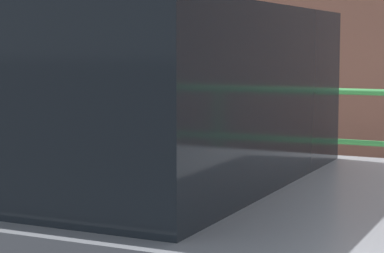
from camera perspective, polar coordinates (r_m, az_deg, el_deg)
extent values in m
cube|color=gray|center=(5.87, 9.93, -9.29)|extent=(36.00, 3.27, 0.14)
cylinder|color=slate|center=(4.51, 4.74, -6.10)|extent=(0.07, 0.07, 1.06)
cylinder|color=#939699|center=(4.41, 4.82, 2.79)|extent=(0.17, 0.17, 0.33)
sphere|color=silver|center=(4.40, 4.84, 5.34)|extent=(0.17, 0.17, 0.17)
cube|color=black|center=(4.33, 4.35, 3.70)|extent=(0.09, 0.01, 0.07)
cube|color=white|center=(4.33, 4.34, 1.94)|extent=(0.10, 0.01, 0.09)
cylinder|color=brown|center=(4.87, -2.04, -6.71)|extent=(0.15, 0.15, 0.80)
cylinder|color=brown|center=(4.77, -0.01, -6.99)|extent=(0.15, 0.15, 0.80)
cube|color=gray|center=(4.71, -1.05, 1.47)|extent=(0.43, 0.25, 0.60)
sphere|color=tan|center=(4.70, -1.06, 6.44)|extent=(0.22, 0.22, 0.22)
cylinder|color=gray|center=(4.85, -3.58, 1.79)|extent=(0.09, 0.09, 0.57)
cylinder|color=gray|center=(4.75, 2.82, 3.19)|extent=(0.13, 0.50, 0.42)
cube|color=black|center=(3.11, -11.96, 2.70)|extent=(2.14, 1.65, 0.64)
cylinder|color=#2D7A38|center=(7.14, 13.65, 2.53)|extent=(24.00, 0.06, 0.06)
cylinder|color=#2D7A38|center=(7.18, 13.55, -1.25)|extent=(24.00, 0.05, 0.05)
cylinder|color=#2D7A38|center=(8.26, -5.48, -0.53)|extent=(0.06, 0.06, 1.06)
cylinder|color=#2D7A38|center=(7.45, 6.62, -1.27)|extent=(0.06, 0.06, 1.06)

